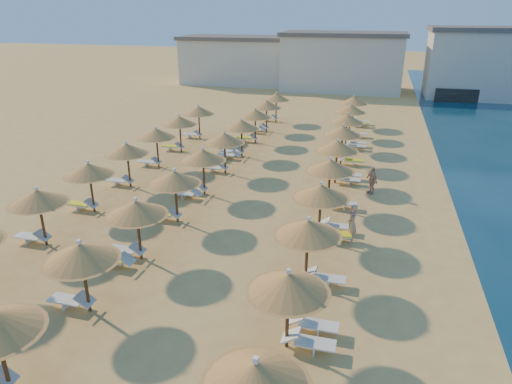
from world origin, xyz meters
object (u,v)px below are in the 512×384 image
(parasol_row_east, at_px, (330,166))
(beachgoer_a, at_px, (352,223))
(beachgoer_c, at_px, (372,180))
(parasol_row_west, at_px, (203,156))

(parasol_row_east, xyz_separation_m, beachgoer_a, (1.47, -3.68, -1.41))
(parasol_row_east, distance_m, beachgoer_a, 4.20)
(beachgoer_a, bearing_deg, beachgoer_c, 161.87)
(beachgoer_c, bearing_deg, parasol_row_east, -74.42)
(parasol_row_east, relative_size, parasol_row_west, 1.00)
(parasol_row_east, bearing_deg, beachgoer_c, 49.85)
(parasol_row_east, distance_m, parasol_row_west, 7.12)
(beachgoer_c, bearing_deg, beachgoer_a, -40.75)
(parasol_row_west, height_order, beachgoer_a, parasol_row_west)
(parasol_row_east, height_order, beachgoer_c, parasol_row_east)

